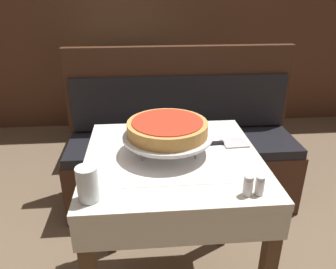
{
  "coord_description": "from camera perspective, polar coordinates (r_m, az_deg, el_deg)",
  "views": [
    {
      "loc": [
        -0.12,
        -1.15,
        1.4
      ],
      "look_at": [
        -0.02,
        -0.0,
        0.87
      ],
      "focal_mm": 35.0,
      "sensor_mm": 36.0,
      "label": 1
    }
  ],
  "objects": [
    {
      "name": "condiment_caddy",
      "position": [
        2.84,
        -8.94,
        12.61
      ],
      "size": [
        0.12,
        0.12,
        0.15
      ],
      "color": "black",
      "rests_on": "dining_table_rear"
    },
    {
      "name": "back_wall_panel",
      "position": [
        3.38,
        -3.11,
        21.31
      ],
      "size": [
        6.0,
        0.04,
        2.4
      ],
      "primitive_type": "cube",
      "color": "#4C2D1E",
      "rests_on": "ground_plane"
    },
    {
      "name": "booth_bench",
      "position": [
        2.24,
        2.39,
        -4.2
      ],
      "size": [
        1.5,
        0.47,
        1.04
      ],
      "color": "#3D2316",
      "rests_on": "ground_plane"
    },
    {
      "name": "dining_table_front",
      "position": [
        1.37,
        0.79,
        -7.51
      ],
      "size": [
        0.7,
        0.7,
        0.77
      ],
      "color": "beige",
      "rests_on": "ground_plane"
    },
    {
      "name": "deep_dish_pizza",
      "position": [
        1.29,
        -0.11,
        1.15
      ],
      "size": [
        0.32,
        0.32,
        0.06
      ],
      "color": "#C68E47",
      "rests_on": "pizza_pan_stand"
    },
    {
      "name": "water_glass_near",
      "position": [
        1.06,
        -13.83,
        -8.31
      ],
      "size": [
        0.07,
        0.07,
        0.12
      ],
      "color": "silver",
      "rests_on": "dining_table_front"
    },
    {
      "name": "salt_shaker",
      "position": [
        1.1,
        13.76,
        -8.64
      ],
      "size": [
        0.03,
        0.03,
        0.07
      ],
      "color": "silver",
      "rests_on": "dining_table_front"
    },
    {
      "name": "pizza_server",
      "position": [
        1.42,
        8.65,
        -1.54
      ],
      "size": [
        0.29,
        0.09,
        0.01
      ],
      "color": "#BCBCC1",
      "rests_on": "dining_table_front"
    },
    {
      "name": "pepper_shaker",
      "position": [
        1.11,
        15.68,
        -8.54
      ],
      "size": [
        0.03,
        0.03,
        0.06
      ],
      "color": "silver",
      "rests_on": "dining_table_front"
    },
    {
      "name": "dining_table_rear",
      "position": [
        2.94,
        -6.81,
        10.05
      ],
      "size": [
        0.76,
        0.76,
        0.78
      ],
      "color": "#1E6B33",
      "rests_on": "ground_plane"
    },
    {
      "name": "pizza_pan_stand",
      "position": [
        1.31,
        -0.11,
        -0.4
      ],
      "size": [
        0.36,
        0.36,
        0.08
      ],
      "color": "#ADADB2",
      "rests_on": "dining_table_front"
    }
  ]
}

